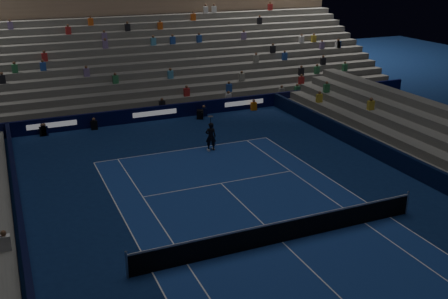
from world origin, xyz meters
TOP-DOWN VIEW (x-y plane):
  - ground at (0.00, 0.00)m, footprint 90.00×90.00m
  - court_surface at (0.00, 0.00)m, footprint 10.97×23.77m
  - sponsor_barrier_far at (0.00, 18.50)m, footprint 44.00×0.25m
  - sponsor_barrier_west at (-9.70, 0.00)m, footprint 0.25×37.00m
  - grandstand_main at (0.00, 27.90)m, footprint 44.00×15.20m
  - tennis_net at (0.00, 0.00)m, footprint 12.90×0.10m
  - tennis_player at (1.36, 11.16)m, footprint 0.71×0.55m
  - broadcast_camera at (3.12, 17.55)m, footprint 0.65×1.00m

SIDE VIEW (x-z plane):
  - ground at x=0.00m, z-range 0.00..0.00m
  - court_surface at x=0.00m, z-range 0.00..0.01m
  - broadcast_camera at x=3.12m, z-range 0.01..0.63m
  - sponsor_barrier_far at x=0.00m, z-range 0.00..1.00m
  - sponsor_barrier_west at x=-9.70m, z-range 0.00..1.00m
  - tennis_net at x=0.00m, z-range -0.05..1.05m
  - tennis_player at x=1.36m, z-range 0.00..1.74m
  - grandstand_main at x=0.00m, z-range -2.22..8.98m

